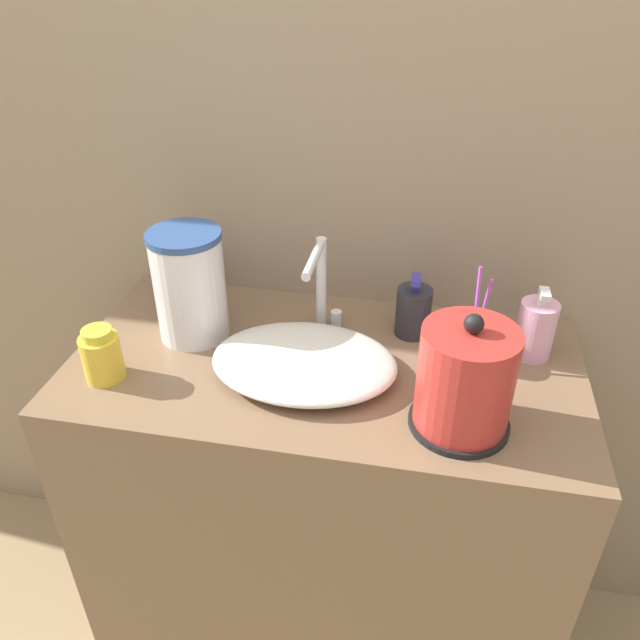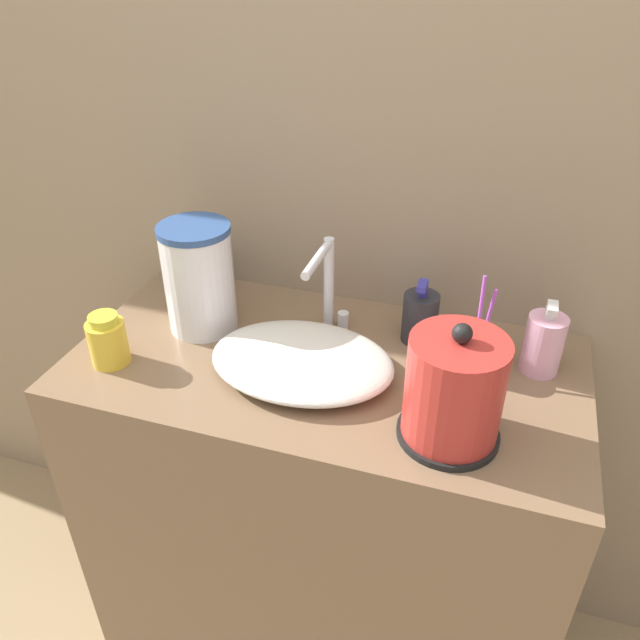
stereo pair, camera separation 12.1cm
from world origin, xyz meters
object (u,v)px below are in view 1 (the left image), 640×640
at_px(faucet, 321,282).
at_px(hand_cream_bottle, 536,329).
at_px(shampoo_bottle, 102,355).
at_px(mouthwash_bottle, 413,311).
at_px(lotion_bottle, 189,279).
at_px(electric_kettle, 465,383).
at_px(toothbrush_cup, 477,344).
at_px(water_pitcher, 190,285).

xyz_separation_m(faucet, hand_cream_bottle, (0.44, -0.00, -0.06)).
xyz_separation_m(shampoo_bottle, mouthwash_bottle, (0.57, 0.27, 0.00)).
bearing_deg(lotion_bottle, electric_kettle, -27.93).
bearing_deg(toothbrush_cup, hand_cream_bottle, 21.83).
relative_size(shampoo_bottle, water_pitcher, 0.46).
xyz_separation_m(toothbrush_cup, shampoo_bottle, (-0.71, -0.19, 0.01)).
bearing_deg(mouthwash_bottle, shampoo_bottle, -154.90).
relative_size(electric_kettle, lotion_bottle, 1.74).
bearing_deg(electric_kettle, hand_cream_bottle, 59.53).
height_order(toothbrush_cup, water_pitcher, water_pitcher).
bearing_deg(water_pitcher, toothbrush_cup, 1.14).
distance_m(faucet, mouthwash_bottle, 0.21).
distance_m(electric_kettle, toothbrush_cup, 0.21).
height_order(electric_kettle, toothbrush_cup, electric_kettle).
relative_size(lotion_bottle, shampoo_bottle, 1.20).
relative_size(toothbrush_cup, mouthwash_bottle, 1.44).
bearing_deg(shampoo_bottle, toothbrush_cup, 15.09).
bearing_deg(mouthwash_bottle, water_pitcher, -168.86).
xyz_separation_m(shampoo_bottle, hand_cream_bottle, (0.82, 0.24, 0.01)).
bearing_deg(hand_cream_bottle, shampoo_bottle, -163.96).
distance_m(lotion_bottle, water_pitcher, 0.17).
bearing_deg(toothbrush_cup, water_pitcher, -178.86).
relative_size(mouthwash_bottle, water_pitcher, 0.60).
relative_size(toothbrush_cup, lotion_bottle, 1.57).
distance_m(lotion_bottle, shampoo_bottle, 0.33).
bearing_deg(faucet, toothbrush_cup, -8.55).
distance_m(toothbrush_cup, hand_cream_bottle, 0.12).
height_order(electric_kettle, water_pitcher, water_pitcher).
xyz_separation_m(electric_kettle, mouthwash_bottle, (-0.10, 0.28, -0.04)).
distance_m(shampoo_bottle, hand_cream_bottle, 0.85).
bearing_deg(toothbrush_cup, mouthwash_bottle, 149.43).
bearing_deg(shampoo_bottle, mouthwash_bottle, 25.10).
relative_size(mouthwash_bottle, hand_cream_bottle, 0.91).
relative_size(faucet, water_pitcher, 0.89).
bearing_deg(faucet, mouthwash_bottle, 8.71).
bearing_deg(toothbrush_cup, lotion_bottle, 168.63).
xyz_separation_m(electric_kettle, lotion_bottle, (-0.63, 0.33, -0.04)).
relative_size(hand_cream_bottle, water_pitcher, 0.66).
distance_m(shampoo_bottle, water_pitcher, 0.22).
distance_m(electric_kettle, lotion_bottle, 0.71).
xyz_separation_m(toothbrush_cup, hand_cream_bottle, (0.11, 0.05, 0.02)).
relative_size(electric_kettle, hand_cream_bottle, 1.46).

